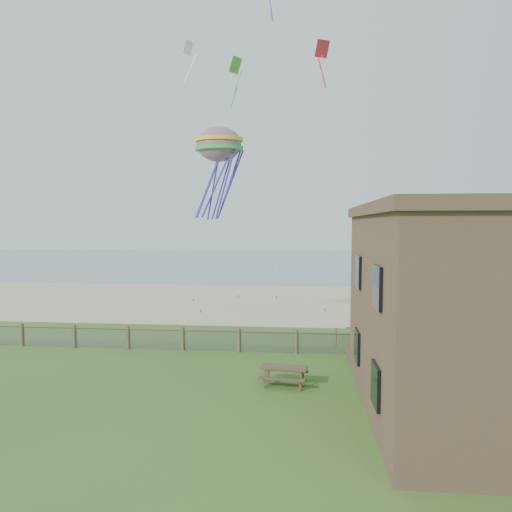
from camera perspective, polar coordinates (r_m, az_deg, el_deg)
The scene contains 10 objects.
ground at distance 18.81m, azimuth -4.63°, elevation -16.84°, with size 160.00×160.00×0.00m, color #35581E.
sand_beach at distance 39.99m, azimuth 0.93°, elevation -5.66°, with size 72.00×20.00×0.02m, color tan.
ocean at distance 83.63m, azimuth 3.32°, elevation -0.64°, with size 160.00×68.00×0.02m, color slate.
chainlink_fence at distance 24.30m, azimuth -2.11°, elevation -10.65°, with size 36.20×0.20×1.25m, color brown, non-canonical shape.
motel_deck at distance 25.23m, azimuth 28.92°, elevation -11.30°, with size 15.00×2.00×0.50m, color #4E422C.
picnic_table at distance 19.70m, azimuth 3.51°, elevation -14.61°, with size 1.91×1.44×0.81m, color #4E422C, non-canonical shape.
octopus_kite at distance 31.38m, azimuth -4.63°, elevation 10.62°, with size 3.28×2.32×6.76m, color #EE5425, non-canonical shape.
kite_white at distance 37.63m, azimuth -8.47°, elevation 23.13°, with size 0.97×0.70×2.72m, color white, non-canonical shape.
kite_red at distance 32.85m, azimuth 8.26°, elevation 23.03°, with size 1.08×0.70×2.60m, color red, non-canonical shape.
kite_green at distance 39.16m, azimuth -2.58°, elevation 21.29°, with size 1.26×0.70×3.34m, color green, non-canonical shape.
Camera 1 is at (3.12, -17.31, 6.67)m, focal length 32.00 mm.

